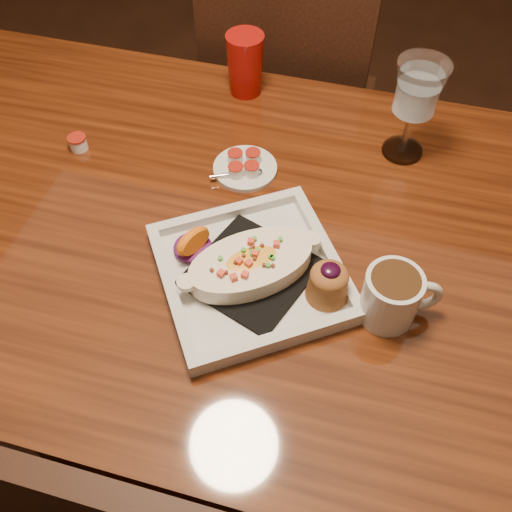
% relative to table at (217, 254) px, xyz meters
% --- Properties ---
extents(floor, '(7.00, 7.00, 0.00)m').
position_rel_table_xyz_m(floor, '(0.00, 0.00, -0.65)').
color(floor, '#321B10').
rests_on(floor, ground).
extents(table, '(1.50, 0.90, 0.75)m').
position_rel_table_xyz_m(table, '(0.00, 0.00, 0.00)').
color(table, '#682B0E').
rests_on(table, floor).
extents(chair_far, '(0.42, 0.42, 0.93)m').
position_rel_table_xyz_m(chair_far, '(-0.00, 0.63, -0.15)').
color(chair_far, black).
rests_on(chair_far, floor).
extents(plate, '(0.39, 0.39, 0.08)m').
position_rel_table_xyz_m(plate, '(0.11, -0.10, 0.12)').
color(plate, silver).
rests_on(plate, table).
extents(coffee_mug, '(0.12, 0.09, 0.09)m').
position_rel_table_xyz_m(coffee_mug, '(0.32, -0.11, 0.15)').
color(coffee_mug, silver).
rests_on(coffee_mug, table).
extents(goblet, '(0.09, 0.09, 0.20)m').
position_rel_table_xyz_m(goblet, '(0.30, 0.27, 0.23)').
color(goblet, silver).
rests_on(goblet, table).
extents(saucer, '(0.12, 0.12, 0.08)m').
position_rel_table_xyz_m(saucer, '(0.02, 0.14, 0.11)').
color(saucer, silver).
rests_on(saucer, table).
extents(creamer_loose, '(0.04, 0.04, 0.03)m').
position_rel_table_xyz_m(creamer_loose, '(-0.31, 0.11, 0.11)').
color(creamer_loose, white).
rests_on(creamer_loose, table).
extents(red_tumbler, '(0.08, 0.08, 0.13)m').
position_rel_table_xyz_m(red_tumbler, '(-0.05, 0.37, 0.16)').
color(red_tumbler, '#A10F0B').
rests_on(red_tumbler, table).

